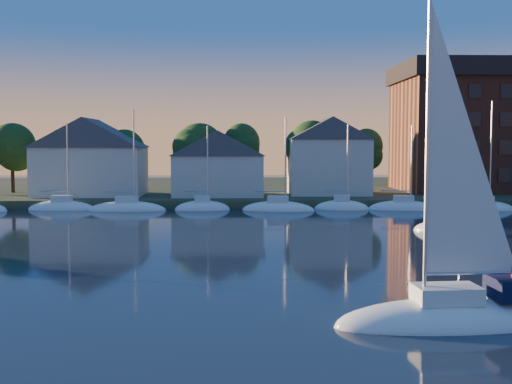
{
  "coord_description": "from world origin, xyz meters",
  "views": [
    {
      "loc": [
        -3.29,
        -22.87,
        7.49
      ],
      "look_at": [
        -2.18,
        22.0,
        4.09
      ],
      "focal_mm": 45.0,
      "sensor_mm": 36.0,
      "label": 1
    }
  ],
  "objects_px": {
    "clubhouse_west": "(91,156)",
    "hero_sailboat": "(450,310)",
    "condo_block": "(511,127)",
    "drifting_sailboat_right": "(452,232)",
    "clubhouse_centre": "(218,162)",
    "clubhouse_east": "(328,155)"
  },
  "relations": [
    {
      "from": "clubhouse_east",
      "to": "drifting_sailboat_right",
      "type": "distance_m",
      "value": 30.48
    },
    {
      "from": "clubhouse_west",
      "to": "hero_sailboat",
      "type": "height_order",
      "value": "hero_sailboat"
    },
    {
      "from": "clubhouse_east",
      "to": "drifting_sailboat_right",
      "type": "relative_size",
      "value": 0.95
    },
    {
      "from": "clubhouse_centre",
      "to": "clubhouse_west",
      "type": "bearing_deg",
      "value": 176.42
    },
    {
      "from": "clubhouse_west",
      "to": "clubhouse_centre",
      "type": "height_order",
      "value": "clubhouse_west"
    },
    {
      "from": "clubhouse_centre",
      "to": "drifting_sailboat_right",
      "type": "height_order",
      "value": "drifting_sailboat_right"
    },
    {
      "from": "condo_block",
      "to": "drifting_sailboat_right",
      "type": "bearing_deg",
      "value": -119.11
    },
    {
      "from": "condo_block",
      "to": "hero_sailboat",
      "type": "height_order",
      "value": "condo_block"
    },
    {
      "from": "clubhouse_west",
      "to": "clubhouse_east",
      "type": "distance_m",
      "value": 30.02
    },
    {
      "from": "clubhouse_east",
      "to": "hero_sailboat",
      "type": "relative_size",
      "value": 0.72
    },
    {
      "from": "condo_block",
      "to": "drifting_sailboat_right",
      "type": "distance_m",
      "value": 41.39
    },
    {
      "from": "condo_block",
      "to": "clubhouse_centre",
      "type": "bearing_deg",
      "value": -168.76
    },
    {
      "from": "clubhouse_centre",
      "to": "condo_block",
      "type": "xyz_separation_m",
      "value": [
        40.0,
        7.95,
        4.66
      ]
    },
    {
      "from": "clubhouse_west",
      "to": "condo_block",
      "type": "distance_m",
      "value": 56.56
    },
    {
      "from": "clubhouse_west",
      "to": "hero_sailboat",
      "type": "xyz_separation_m",
      "value": [
        27.36,
        -55.04,
        -5.33
      ]
    },
    {
      "from": "clubhouse_east",
      "to": "clubhouse_west",
      "type": "bearing_deg",
      "value": -178.09
    },
    {
      "from": "clubhouse_east",
      "to": "condo_block",
      "type": "xyz_separation_m",
      "value": [
        26.0,
        5.95,
        3.79
      ]
    },
    {
      "from": "clubhouse_west",
      "to": "condo_block",
      "type": "relative_size",
      "value": 0.44
    },
    {
      "from": "clubhouse_east",
      "to": "hero_sailboat",
      "type": "xyz_separation_m",
      "value": [
        -2.64,
        -56.04,
        -5.39
      ]
    },
    {
      "from": "clubhouse_centre",
      "to": "clubhouse_east",
      "type": "relative_size",
      "value": 1.1
    },
    {
      "from": "clubhouse_east",
      "to": "condo_block",
      "type": "distance_m",
      "value": 26.94
    },
    {
      "from": "condo_block",
      "to": "drifting_sailboat_right",
      "type": "height_order",
      "value": "condo_block"
    }
  ]
}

